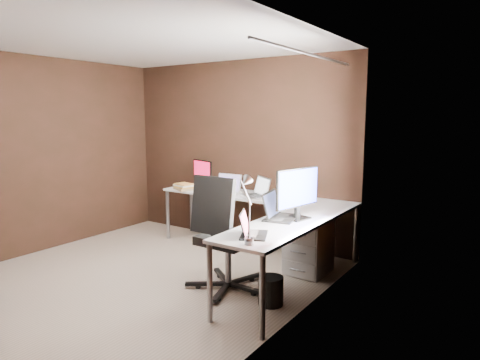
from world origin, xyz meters
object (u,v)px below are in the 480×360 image
laptop_silver (258,192)px  laptop_black_big (278,213)px  monitor_left (202,172)px  monitor_right (298,190)px  wastebasket (271,291)px  laptop_black_small (250,231)px  office_chair (226,256)px  book_stack (184,187)px  desk_lamp (247,200)px  laptop_white (227,189)px  drawer_pedestal (309,246)px

laptop_silver → laptop_black_big: bearing=-15.8°
monitor_left → laptop_silver: bearing=8.4°
monitor_right → wastebasket: (-0.03, -0.47, -0.88)m
laptop_black_small → office_chair: office_chair is taller
office_chair → laptop_black_big: bearing=40.1°
laptop_black_small → monitor_right: bearing=-30.4°
laptop_silver → book_stack: (-1.12, -0.14, -0.01)m
monitor_left → desk_lamp: (2.01, -1.91, 0.13)m
laptop_white → office_chair: office_chair is taller
laptop_white → book_stack: 0.65m
laptop_silver → book_stack: 1.13m
book_stack → laptop_silver: bearing=7.0°
monitor_right → laptop_white: 1.66m
desk_lamp → office_chair: (-0.58, 0.50, -0.73)m
drawer_pedestal → desk_lamp: bearing=-86.2°
drawer_pedestal → monitor_left: (-1.92, 0.49, 0.65)m
laptop_black_small → monitor_left: bearing=22.1°
drawer_pedestal → laptop_silver: size_ratio=1.31×
wastebasket → book_stack: bearing=151.2°
monitor_right → laptop_black_small: bearing=-172.9°
desk_lamp → laptop_black_big: bearing=111.7°
laptop_black_small → book_stack: bearing=28.8°
laptop_white → laptop_black_big: size_ratio=0.81×
monitor_left → laptop_black_small: (1.95, -1.76, -0.17)m
laptop_white → laptop_black_small: laptop_white is taller
desk_lamp → book_stack: bearing=152.7°
laptop_black_big → laptop_black_small: laptop_black_big is taller
drawer_pedestal → laptop_white: (-1.34, 0.29, 0.48)m
laptop_silver → laptop_black_small: laptop_silver is taller
monitor_left → laptop_black_big: bearing=-11.5°
monitor_left → laptop_black_small: monitor_left is taller
laptop_silver → laptop_black_small: (0.89, -1.56, -0.01)m
laptop_white → book_stack: (-0.63, -0.13, -0.01)m
monitor_left → laptop_silver: monitor_left is taller
drawer_pedestal → monitor_right: monitor_right is taller
laptop_black_big → laptop_black_small: size_ratio=1.22×
laptop_black_small → laptop_silver: bearing=3.8°
book_stack → desk_lamp: bearing=-37.4°
laptop_silver → wastebasket: size_ratio=1.70×
drawer_pedestal → wastebasket: (0.07, -0.97, -0.16)m
laptop_black_big → laptop_black_small: bearing=177.9°
wastebasket → laptop_white: bearing=138.3°
laptop_black_big → monitor_right: bearing=-74.6°
laptop_white → office_chair: (0.86, -1.21, -0.44)m
laptop_white → laptop_silver: 0.49m
monitor_left → monitor_right: 2.24m
monitor_right → office_chair: 0.98m
book_stack → wastebasket: 2.42m
laptop_white → laptop_black_small: size_ratio=0.99×
laptop_black_big → wastebasket: (0.15, -0.38, -0.65)m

